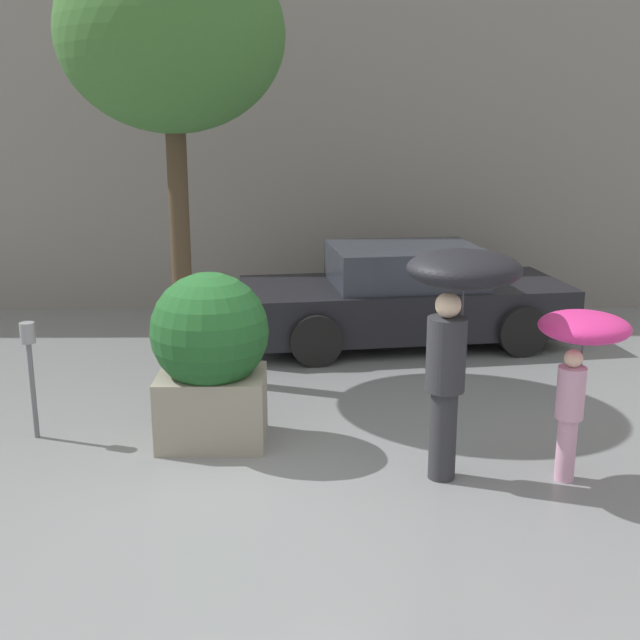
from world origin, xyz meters
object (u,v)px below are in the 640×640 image
(street_tree, at_px, (171,37))
(parking_meter, at_px, (30,355))
(person_child, at_px, (581,347))
(planter_box, at_px, (210,353))
(parked_car_near, at_px, (404,298))
(person_adult, at_px, (458,304))

(street_tree, height_order, parking_meter, street_tree)
(person_child, distance_m, street_tree, 5.36)
(person_child, relative_size, street_tree, 0.30)
(planter_box, relative_size, street_tree, 0.34)
(parked_car_near, bearing_deg, parking_meter, 121.87)
(person_adult, height_order, person_child, person_adult)
(person_child, height_order, parking_meter, person_child)
(planter_box, relative_size, person_child, 1.12)
(person_adult, distance_m, parked_car_near, 4.33)
(parked_car_near, xyz_separation_m, street_tree, (-2.77, -1.58, 3.25))
(person_child, relative_size, parking_meter, 1.27)
(person_adult, distance_m, street_tree, 4.45)
(person_child, distance_m, parked_car_near, 4.44)
(person_adult, distance_m, parking_meter, 4.08)
(person_adult, height_order, street_tree, street_tree)
(person_adult, bearing_deg, street_tree, 106.79)
(planter_box, distance_m, parked_car_near, 4.12)
(planter_box, xyz_separation_m, person_adult, (2.18, -0.77, 0.66))
(person_child, height_order, parked_car_near, person_child)
(planter_box, distance_m, person_child, 3.33)
(person_adult, relative_size, person_child, 1.35)
(planter_box, xyz_separation_m, street_tree, (-0.54, 1.88, 2.98))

